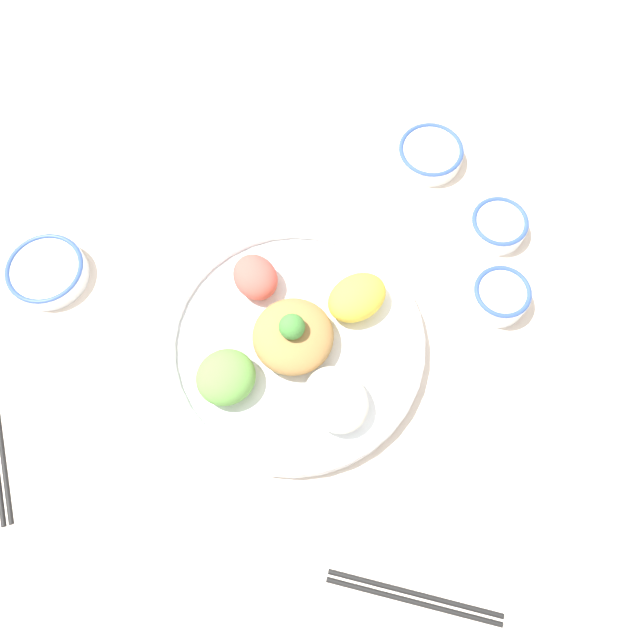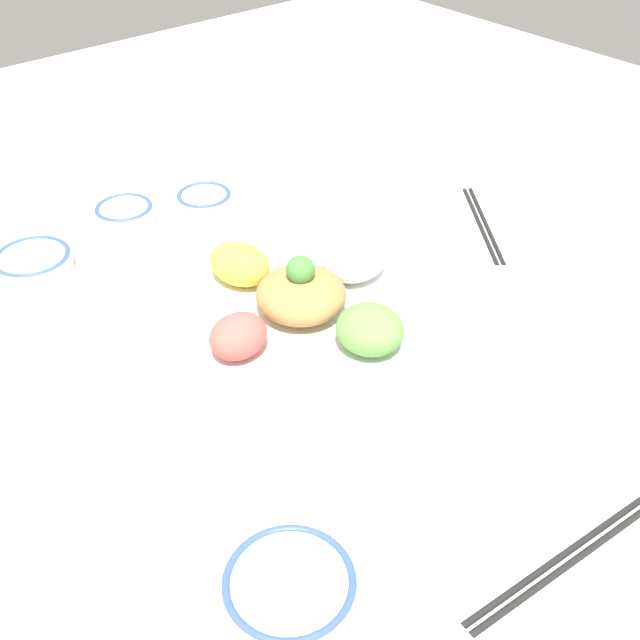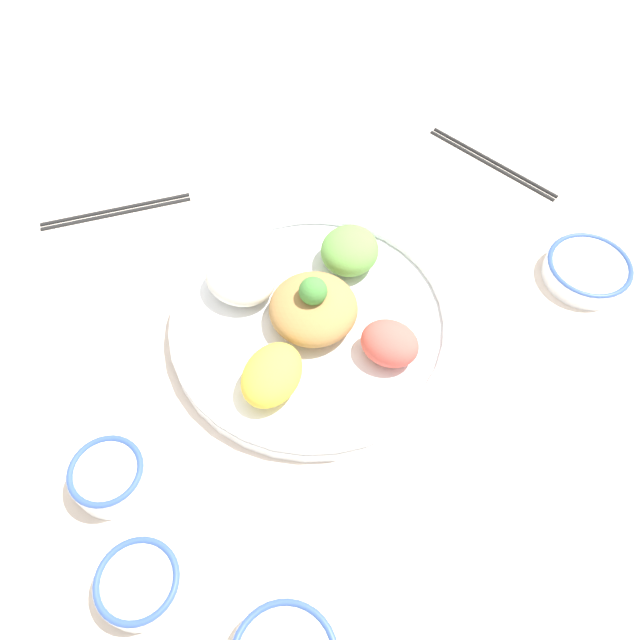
{
  "view_description": "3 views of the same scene",
  "coord_description": "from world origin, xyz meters",
  "px_view_note": "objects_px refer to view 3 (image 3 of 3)",
  "views": [
    {
      "loc": [
        -0.07,
        -0.29,
        0.88
      ],
      "look_at": [
        0.06,
        0.01,
        0.08
      ],
      "focal_mm": 35.0,
      "sensor_mm": 36.0,
      "label": 1
    },
    {
      "loc": [
        -0.59,
        0.49,
        0.61
      ],
      "look_at": [
        -0.03,
        0.02,
        0.04
      ],
      "focal_mm": 42.0,
      "sensor_mm": 36.0,
      "label": 2
    },
    {
      "loc": [
        0.38,
        0.29,
        0.71
      ],
      "look_at": [
        0.02,
        0.02,
        0.03
      ],
      "focal_mm": 35.0,
      "sensor_mm": 36.0,
      "label": 3
    }
  ],
  "objects_px": {
    "serving_spoon_extra": "(363,109)",
    "rice_bowl_plain": "(587,270)",
    "sauce_bowl_red": "(109,476)",
    "salad_platter": "(312,317)",
    "chopsticks_pair_near": "(116,210)",
    "chopsticks_pair_far": "(492,162)",
    "serving_spoon_main": "(92,381)",
    "rice_bowl_blue": "(139,583)"
  },
  "relations": [
    {
      "from": "sauce_bowl_red",
      "to": "serving_spoon_main",
      "type": "relative_size",
      "value": 0.68
    },
    {
      "from": "sauce_bowl_red",
      "to": "rice_bowl_blue",
      "type": "relative_size",
      "value": 0.96
    },
    {
      "from": "salad_platter",
      "to": "rice_bowl_blue",
      "type": "xyz_separation_m",
      "value": [
        0.37,
        0.06,
        -0.01
      ]
    },
    {
      "from": "serving_spoon_extra",
      "to": "rice_bowl_blue",
      "type": "bearing_deg",
      "value": -150.97
    },
    {
      "from": "chopsticks_pair_near",
      "to": "serving_spoon_extra",
      "type": "xyz_separation_m",
      "value": [
        -0.43,
        0.17,
        -0.0
      ]
    },
    {
      "from": "rice_bowl_plain",
      "to": "serving_spoon_extra",
      "type": "relative_size",
      "value": 0.86
    },
    {
      "from": "salad_platter",
      "to": "chopsticks_pair_near",
      "type": "xyz_separation_m",
      "value": [
        0.01,
        -0.37,
        -0.02
      ]
    },
    {
      "from": "salad_platter",
      "to": "serving_spoon_main",
      "type": "height_order",
      "value": "salad_platter"
    },
    {
      "from": "rice_bowl_plain",
      "to": "chopsticks_pair_near",
      "type": "bearing_deg",
      "value": -63.88
    },
    {
      "from": "rice_bowl_plain",
      "to": "chopsticks_pair_far",
      "type": "distance_m",
      "value": 0.26
    },
    {
      "from": "sauce_bowl_red",
      "to": "rice_bowl_plain",
      "type": "xyz_separation_m",
      "value": [
        -0.61,
        0.31,
        -0.01
      ]
    },
    {
      "from": "serving_spoon_main",
      "to": "chopsticks_pair_far",
      "type": "bearing_deg",
      "value": -19.16
    },
    {
      "from": "salad_platter",
      "to": "chopsticks_pair_near",
      "type": "distance_m",
      "value": 0.37
    },
    {
      "from": "salad_platter",
      "to": "rice_bowl_plain",
      "type": "xyz_separation_m",
      "value": [
        -0.3,
        0.26,
        -0.01
      ]
    },
    {
      "from": "rice_bowl_blue",
      "to": "chopsticks_pair_far",
      "type": "relative_size",
      "value": 0.37
    },
    {
      "from": "rice_bowl_plain",
      "to": "serving_spoon_main",
      "type": "distance_m",
      "value": 0.69
    },
    {
      "from": "chopsticks_pair_far",
      "to": "serving_spoon_main",
      "type": "height_order",
      "value": "chopsticks_pair_far"
    },
    {
      "from": "rice_bowl_blue",
      "to": "serving_spoon_main",
      "type": "distance_m",
      "value": 0.27
    },
    {
      "from": "rice_bowl_plain",
      "to": "chopsticks_pair_far",
      "type": "height_order",
      "value": "rice_bowl_plain"
    },
    {
      "from": "chopsticks_pair_far",
      "to": "serving_spoon_extra",
      "type": "xyz_separation_m",
      "value": [
        0.01,
        -0.25,
        -0.0
      ]
    },
    {
      "from": "salad_platter",
      "to": "rice_bowl_plain",
      "type": "bearing_deg",
      "value": 139.08
    },
    {
      "from": "rice_bowl_blue",
      "to": "chopsticks_pair_far",
      "type": "height_order",
      "value": "rice_bowl_blue"
    },
    {
      "from": "serving_spoon_extra",
      "to": "chopsticks_pair_near",
      "type": "bearing_deg",
      "value": 169.6
    },
    {
      "from": "salad_platter",
      "to": "chopsticks_pair_near",
      "type": "bearing_deg",
      "value": -88.51
    },
    {
      "from": "chopsticks_pair_far",
      "to": "serving_spoon_main",
      "type": "bearing_deg",
      "value": -101.88
    },
    {
      "from": "salad_platter",
      "to": "sauce_bowl_red",
      "type": "bearing_deg",
      "value": -9.78
    },
    {
      "from": "rice_bowl_plain",
      "to": "chopsticks_pair_near",
      "type": "height_order",
      "value": "rice_bowl_plain"
    },
    {
      "from": "sauce_bowl_red",
      "to": "rice_bowl_plain",
      "type": "relative_size",
      "value": 0.72
    },
    {
      "from": "rice_bowl_plain",
      "to": "chopsticks_pair_far",
      "type": "bearing_deg",
      "value": -121.69
    },
    {
      "from": "rice_bowl_plain",
      "to": "chopsticks_pair_near",
      "type": "distance_m",
      "value": 0.71
    },
    {
      "from": "chopsticks_pair_far",
      "to": "serving_spoon_main",
      "type": "xyz_separation_m",
      "value": [
        0.67,
        -0.22,
        -0.0
      ]
    },
    {
      "from": "serving_spoon_main",
      "to": "sauce_bowl_red",
      "type": "bearing_deg",
      "value": -122.81
    },
    {
      "from": "rice_bowl_plain",
      "to": "serving_spoon_main",
      "type": "height_order",
      "value": "rice_bowl_plain"
    },
    {
      "from": "serving_spoon_extra",
      "to": "rice_bowl_plain",
      "type": "bearing_deg",
      "value": -93.7
    },
    {
      "from": "serving_spoon_main",
      "to": "chopsticks_pair_near",
      "type": "bearing_deg",
      "value": 40.06
    },
    {
      "from": "chopsticks_pair_near",
      "to": "sauce_bowl_red",
      "type": "bearing_deg",
      "value": 83.73
    },
    {
      "from": "sauce_bowl_red",
      "to": "serving_spoon_extra",
      "type": "xyz_separation_m",
      "value": [
        -0.73,
        -0.15,
        -0.02
      ]
    },
    {
      "from": "chopsticks_pair_far",
      "to": "serving_spoon_extra",
      "type": "height_order",
      "value": "chopsticks_pair_far"
    },
    {
      "from": "sauce_bowl_red",
      "to": "serving_spoon_extra",
      "type": "height_order",
      "value": "sauce_bowl_red"
    },
    {
      "from": "serving_spoon_main",
      "to": "serving_spoon_extra",
      "type": "relative_size",
      "value": 0.91
    },
    {
      "from": "rice_bowl_plain",
      "to": "serving_spoon_extra",
      "type": "distance_m",
      "value": 0.48
    },
    {
      "from": "rice_bowl_plain",
      "to": "chopsticks_pair_far",
      "type": "relative_size",
      "value": 0.49
    }
  ]
}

